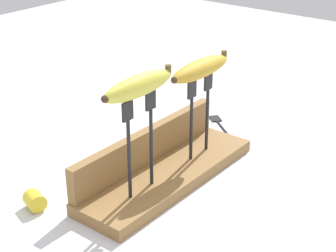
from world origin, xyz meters
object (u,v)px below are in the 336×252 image
object	(u,v)px
fork_stand_right	(200,109)
banana_chunk_near	(35,200)
fork_fallen_near	(221,125)
banana_raised_left	(139,86)
fork_stand_left	(140,136)
banana_raised_right	(201,69)

from	to	relation	value
fork_stand_right	banana_chunk_near	xyz separation A→B (m)	(-0.34, 0.15, -0.12)
banana_chunk_near	fork_fallen_near	bearing A→B (deg)	-8.14
banana_raised_left	fork_stand_left	bearing A→B (deg)	-1.96
banana_chunk_near	banana_raised_right	bearing A→B (deg)	-23.37
banana_raised_left	banana_chunk_near	size ratio (longest dim) A/B	3.77
fork_fallen_near	banana_raised_left	bearing A→B (deg)	-169.96
fork_stand_left	banana_chunk_near	distance (m)	0.24
fork_stand_left	fork_fallen_near	world-z (taller)	fork_stand_left
banana_raised_left	fork_fallen_near	bearing A→B (deg)	10.04
banana_raised_left	fork_fallen_near	distance (m)	0.47
fork_stand_right	fork_stand_left	bearing A→B (deg)	180.00
banana_raised_left	banana_raised_right	world-z (taller)	banana_raised_left
fork_fallen_near	fork_stand_right	bearing A→B (deg)	-160.72
fork_stand_left	banana_raised_left	distance (m)	0.10
banana_raised_left	banana_chunk_near	xyz separation A→B (m)	(-0.14, 0.15, -0.23)
banana_raised_right	fork_stand_right	bearing A→B (deg)	-0.86
fork_stand_right	fork_fallen_near	size ratio (longest dim) A/B	1.19
fork_stand_left	banana_chunk_near	world-z (taller)	fork_stand_left
fork_stand_left	banana_chunk_near	xyz separation A→B (m)	(-0.14, 0.15, -0.13)
banana_raised_left	banana_raised_right	xyz separation A→B (m)	(0.19, -0.00, -0.02)
banana_raised_right	fork_fallen_near	world-z (taller)	banana_raised_right
fork_stand_right	banana_chunk_near	distance (m)	0.39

